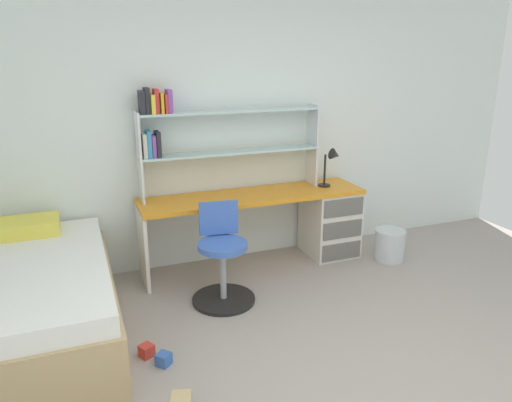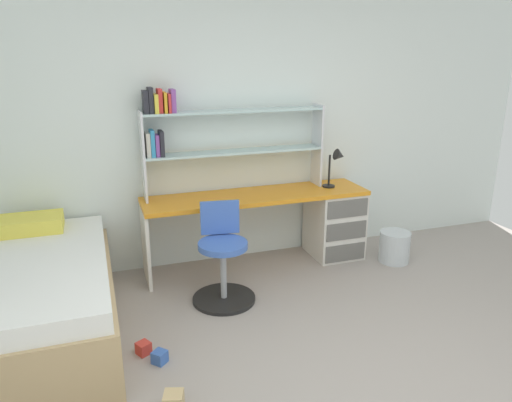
# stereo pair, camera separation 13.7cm
# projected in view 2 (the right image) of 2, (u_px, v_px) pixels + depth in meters

# --- Properties ---
(room_shell) EXTENTS (6.14, 6.08, 2.68)m
(room_shell) POSITION_uv_depth(u_px,v_px,m) (117.00, 158.00, 3.02)
(room_shell) COLOR silver
(room_shell) RESTS_ON ground_plane
(desk) EXTENTS (2.11, 0.52, 0.71)m
(desk) POSITION_uv_depth(u_px,v_px,m) (311.00, 218.00, 4.73)
(desk) COLOR orange
(desk) RESTS_ON ground_plane
(bookshelf_hutch) EXTENTS (1.68, 0.22, 0.98)m
(bookshelf_hutch) POSITION_uv_depth(u_px,v_px,m) (209.00, 131.00, 4.30)
(bookshelf_hutch) COLOR silver
(bookshelf_hutch) RESTS_ON desk
(desk_lamp) EXTENTS (0.20, 0.17, 0.38)m
(desk_lamp) POSITION_uv_depth(u_px,v_px,m) (337.00, 162.00, 4.62)
(desk_lamp) COLOR black
(desk_lamp) RESTS_ON desk
(swivel_chair) EXTENTS (0.52, 0.52, 0.81)m
(swivel_chair) POSITION_uv_depth(u_px,v_px,m) (223.00, 263.00, 3.94)
(swivel_chair) COLOR black
(swivel_chair) RESTS_ON ground_plane
(bed_platform) EXTENTS (1.17, 1.83, 0.70)m
(bed_platform) POSITION_uv_depth(u_px,v_px,m) (28.00, 300.00, 3.41)
(bed_platform) COLOR tan
(bed_platform) RESTS_ON ground_plane
(waste_bin) EXTENTS (0.30, 0.30, 0.30)m
(waste_bin) POSITION_uv_depth(u_px,v_px,m) (394.00, 247.00, 4.71)
(waste_bin) COLOR silver
(waste_bin) RESTS_ON ground_plane
(toy_block_natural_0) EXTENTS (0.14, 0.14, 0.11)m
(toy_block_natural_0) POSITION_uv_depth(u_px,v_px,m) (174.00, 402.00, 2.77)
(toy_block_natural_0) COLOR tan
(toy_block_natural_0) RESTS_ON ground_plane
(toy_block_red_2) EXTENTS (0.11, 0.11, 0.08)m
(toy_block_red_2) POSITION_uv_depth(u_px,v_px,m) (144.00, 348.00, 3.29)
(toy_block_red_2) COLOR red
(toy_block_red_2) RESTS_ON ground_plane
(toy_block_blue_3) EXTENTS (0.12, 0.12, 0.09)m
(toy_block_blue_3) POSITION_uv_depth(u_px,v_px,m) (160.00, 357.00, 3.19)
(toy_block_blue_3) COLOR #3860B7
(toy_block_blue_3) RESTS_ON ground_plane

